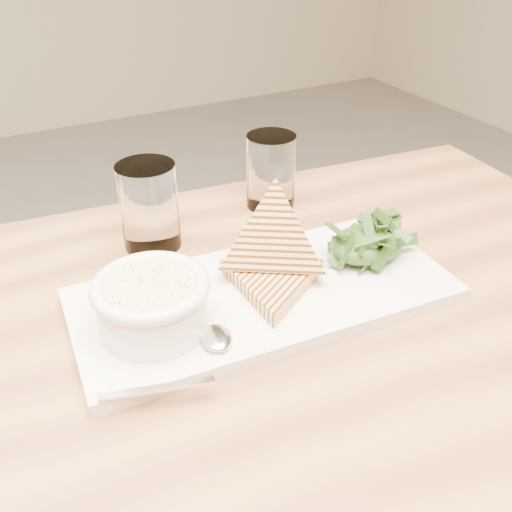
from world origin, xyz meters
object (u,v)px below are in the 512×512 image
soup_bowl (153,310)px  glass_near (149,207)px  table_top (251,355)px  platter (264,295)px  glass_far (271,171)px

soup_bowl → glass_near: glass_near is taller
table_top → glass_near: 0.25m
platter → glass_far: 0.24m
glass_near → platter: bearing=-68.2°
table_top → platter: 0.08m
table_top → glass_near: (-0.03, 0.23, 0.08)m
glass_near → glass_far: size_ratio=1.05×
platter → glass_far: glass_far is taller
glass_far → glass_near: bearing=-172.1°
platter → glass_near: bearing=111.8°
soup_bowl → glass_far: 0.33m
soup_bowl → glass_near: 0.19m
platter → soup_bowl: (-0.13, -0.00, 0.03)m
glass_far → soup_bowl: bearing=-140.7°
table_top → soup_bowl: size_ratio=9.77×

